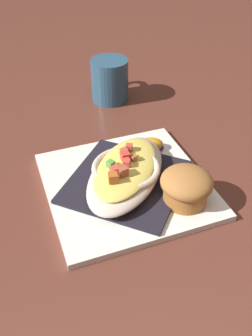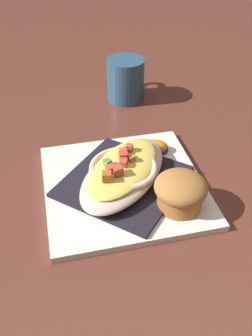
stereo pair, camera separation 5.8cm
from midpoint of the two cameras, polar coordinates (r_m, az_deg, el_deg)
The scene contains 7 objects.
ground_plane at distance 0.61m, azimuth -2.74°, elevation -3.14°, with size 2.60×2.60×0.00m, color brown.
square_plate at distance 0.60m, azimuth -2.75°, elevation -2.75°, with size 0.25×0.25×0.01m, color white.
folded_napkin at distance 0.60m, azimuth -2.78°, elevation -2.14°, with size 0.18×0.17×0.01m, color black.
gratin_dish at distance 0.58m, azimuth -2.86°, elevation -0.54°, with size 0.19×0.23×0.05m.
muffin at distance 0.55m, azimuth 6.31°, elevation -2.89°, with size 0.08×0.08×0.06m.
orange_garnish at distance 0.66m, azimuth 1.19°, elevation 3.52°, with size 0.06×0.06×0.02m.
coffee_mug at distance 0.84m, azimuth -4.55°, elevation 12.98°, with size 0.08×0.11×0.09m.
Camera 1 is at (-0.06, -0.45, 0.40)m, focal length 39.63 mm.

